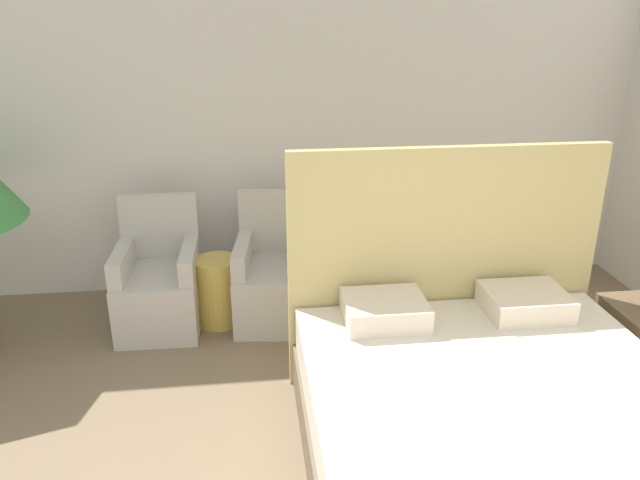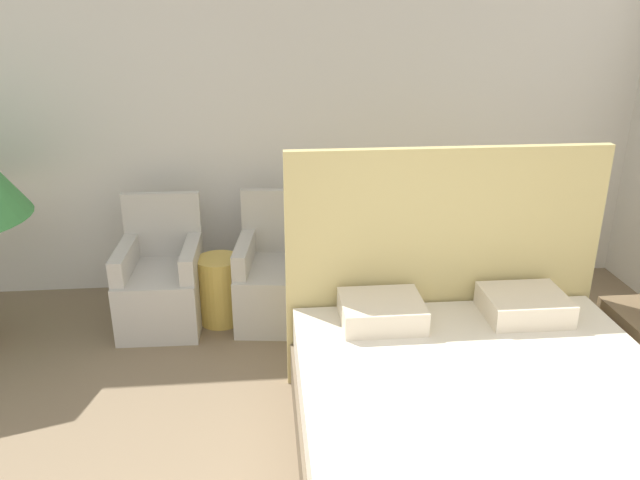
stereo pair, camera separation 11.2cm
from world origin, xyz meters
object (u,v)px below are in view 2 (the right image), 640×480
at_px(armchair_near_window_right, 277,283).
at_px(armchair_near_window_left, 162,287).
at_px(side_table, 220,290).
at_px(bed, 491,430).

bearing_deg(armchair_near_window_right, armchair_near_window_left, -173.19).
xyz_separation_m(armchair_near_window_left, side_table, (0.42, -0.01, -0.04)).
relative_size(armchair_near_window_left, side_table, 1.83).
xyz_separation_m(bed, side_table, (-1.42, 1.82, -0.06)).
relative_size(bed, armchair_near_window_left, 2.29).
relative_size(bed, side_table, 4.20).
bearing_deg(armchair_near_window_right, bed, -54.80).
xyz_separation_m(armchair_near_window_left, armchair_near_window_right, (0.85, -0.00, 0.00)).
distance_m(armchair_near_window_right, side_table, 0.43).
height_order(bed, armchair_near_window_right, bed).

